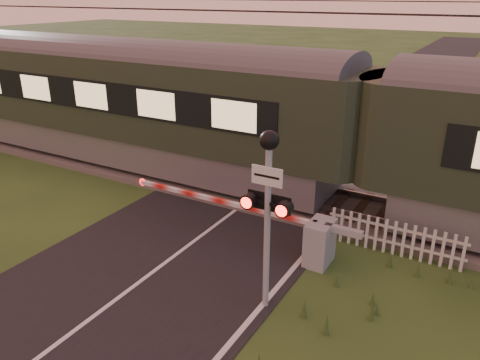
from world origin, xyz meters
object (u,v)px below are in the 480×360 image
Objects in this scene: boom_gate at (308,237)px; crossing_signal at (268,191)px; train at (369,134)px; picket_fence at (394,238)px.

boom_gate is 2.88m from crossing_signal.
boom_gate is at bearing -97.31° from train.
boom_gate is (-0.40, -3.16, -1.79)m from train.
crossing_signal is 4.37m from picket_fence.
crossing_signal reaches higher than picket_fence.
train is 3.02m from picket_fence.
train is at bearing 125.04° from picket_fence.
picket_fence is at bearing 61.87° from crossing_signal.
train is 3.65m from boom_gate.
boom_gate is 1.72× the size of crossing_signal.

